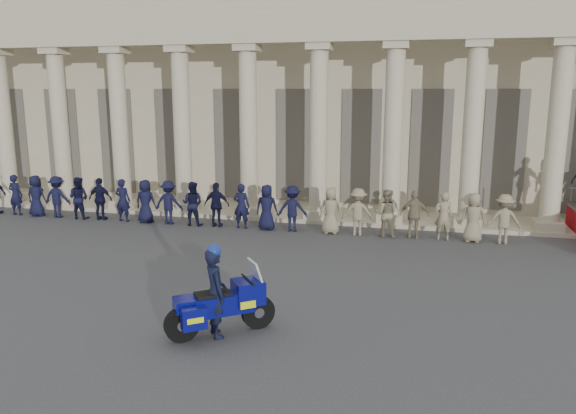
# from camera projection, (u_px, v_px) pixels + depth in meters

# --- Properties ---
(ground) EXTENTS (90.00, 90.00, 0.00)m
(ground) POSITION_uv_depth(u_px,v_px,m) (201.00, 294.00, 13.19)
(ground) COLOR #3A3A3D
(ground) RESTS_ON ground
(building) EXTENTS (40.00, 12.50, 9.00)m
(building) POSITION_uv_depth(u_px,v_px,m) (318.00, 94.00, 26.30)
(building) COLOR tan
(building) RESTS_ON ground
(officer_rank) EXTENTS (19.48, 0.59, 1.57)m
(officer_rank) POSITION_uv_depth(u_px,v_px,m) (228.00, 205.00, 19.46)
(officer_rank) COLOR black
(officer_rank) RESTS_ON ground
(motorcycle) EXTENTS (1.88, 1.60, 1.43)m
(motorcycle) POSITION_uv_depth(u_px,v_px,m) (222.00, 304.00, 10.92)
(motorcycle) COLOR black
(motorcycle) RESTS_ON ground
(rider) EXTENTS (0.73, 0.77, 1.86)m
(rider) POSITION_uv_depth(u_px,v_px,m) (215.00, 291.00, 10.81)
(rider) COLOR black
(rider) RESTS_ON ground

